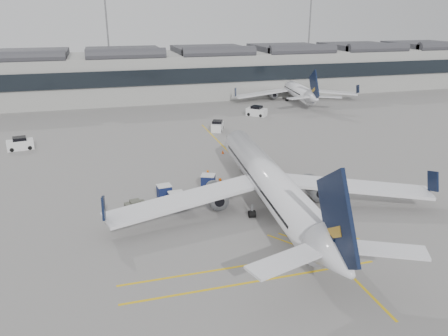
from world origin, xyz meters
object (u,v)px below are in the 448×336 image
object	(u,v)px
belt_loader	(259,180)
baggage_cart_a	(218,197)
airliner_main	(270,183)
pushback_tug	(135,206)
ramp_agent_b	(220,186)
ramp_agent_a	(208,177)

from	to	relation	value
belt_loader	baggage_cart_a	distance (m)	8.20
belt_loader	airliner_main	bearing A→B (deg)	-76.55
belt_loader	pushback_tug	size ratio (longest dim) A/B	2.04
airliner_main	baggage_cart_a	size ratio (longest dim) A/B	21.59
pushback_tug	ramp_agent_b	bearing A→B (deg)	2.01
belt_loader	baggage_cart_a	bearing A→B (deg)	-120.60
airliner_main	belt_loader	bearing A→B (deg)	83.53
baggage_cart_a	ramp_agent_a	distance (m)	6.97
belt_loader	ramp_agent_a	size ratio (longest dim) A/B	2.79
baggage_cart_a	belt_loader	bearing A→B (deg)	36.42
airliner_main	ramp_agent_b	bearing A→B (deg)	130.76
airliner_main	belt_loader	distance (m)	7.66
belt_loader	ramp_agent_a	world-z (taller)	belt_loader
ramp_agent_b	belt_loader	bearing A→B (deg)	151.74
belt_loader	baggage_cart_a	size ratio (longest dim) A/B	2.68
baggage_cart_a	ramp_agent_b	xyz separation A→B (m)	(1.14, 3.32, -0.01)
ramp_agent_a	baggage_cart_a	bearing A→B (deg)	-111.07
ramp_agent_a	ramp_agent_b	world-z (taller)	ramp_agent_b
baggage_cart_a	ramp_agent_a	bearing A→B (deg)	86.69
airliner_main	pushback_tug	xyz separation A→B (m)	(-14.49, 3.57, -2.55)
belt_loader	baggage_cart_a	world-z (taller)	belt_loader
airliner_main	ramp_agent_a	xyz separation A→B (m)	(-4.73, 9.36, -2.22)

